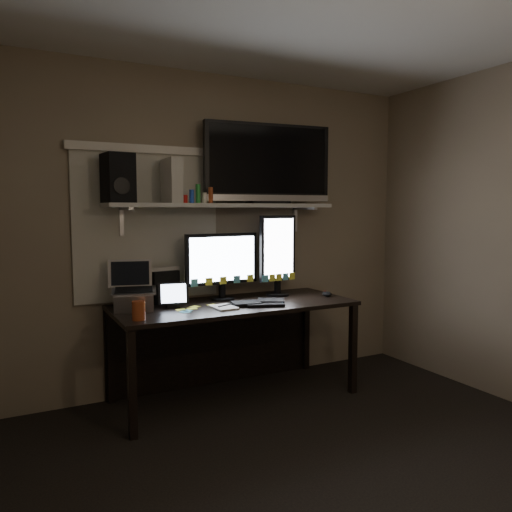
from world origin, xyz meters
TOP-DOWN VIEW (x-y plane):
  - floor at (0.00, 0.00)m, footprint 3.60×3.60m
  - back_wall at (0.00, 1.80)m, footprint 3.60×0.00m
  - window_blinds at (-0.55, 1.79)m, footprint 1.10×0.02m
  - desk at (0.00, 1.55)m, footprint 1.80×0.75m
  - wall_shelf at (0.00, 1.62)m, footprint 1.80×0.35m
  - monitor_landscape at (-0.02, 1.60)m, footprint 0.61×0.10m
  - monitor_portrait at (0.46, 1.57)m, footprint 0.34×0.10m
  - keyboard at (0.15, 1.31)m, footprint 0.45×0.29m
  - mouse at (0.80, 1.36)m, footprint 0.08×0.11m
  - notepad at (-0.15, 1.29)m, footprint 0.16×0.22m
  - tablet at (-0.46, 1.47)m, footprint 0.23×0.12m
  - file_sorter at (-0.46, 1.68)m, footprint 0.22×0.12m
  - laptop at (-0.73, 1.51)m, footprint 0.36×0.32m
  - cup at (-0.78, 1.19)m, footprint 0.09×0.09m
  - sticky_notes at (-0.31, 1.36)m, footprint 0.30×0.23m
  - tv at (0.39, 1.62)m, footprint 1.07×0.30m
  - game_console at (-0.42, 1.61)m, footprint 0.08×0.27m
  - speaker at (-0.80, 1.62)m, footprint 0.21×0.25m
  - bottles at (-0.24, 1.54)m, footprint 0.22×0.08m

SIDE VIEW (x-z plane):
  - floor at x=0.00m, z-range 0.00..0.00m
  - desk at x=0.00m, z-range 0.19..0.92m
  - sticky_notes at x=-0.31m, z-range 0.73..0.73m
  - notepad at x=-0.15m, z-range 0.73..0.74m
  - keyboard at x=0.15m, z-range 0.73..0.76m
  - mouse at x=0.80m, z-range 0.73..0.77m
  - cup at x=-0.78m, z-range 0.73..0.85m
  - tablet at x=-0.46m, z-range 0.73..0.92m
  - file_sorter at x=-0.46m, z-range 0.73..0.99m
  - laptop at x=-0.73m, z-range 0.73..1.07m
  - monitor_landscape at x=-0.02m, z-range 0.73..1.26m
  - monitor_portrait at x=0.46m, z-range 0.73..1.40m
  - back_wall at x=0.00m, z-range -0.55..3.05m
  - window_blinds at x=-0.55m, z-range 0.75..1.85m
  - wall_shelf at x=0.00m, z-range 1.45..1.48m
  - bottles at x=-0.24m, z-range 1.48..1.62m
  - game_console at x=-0.42m, z-range 1.48..1.80m
  - speaker at x=-0.80m, z-range 1.48..1.82m
  - tv at x=0.39m, z-range 1.48..2.12m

